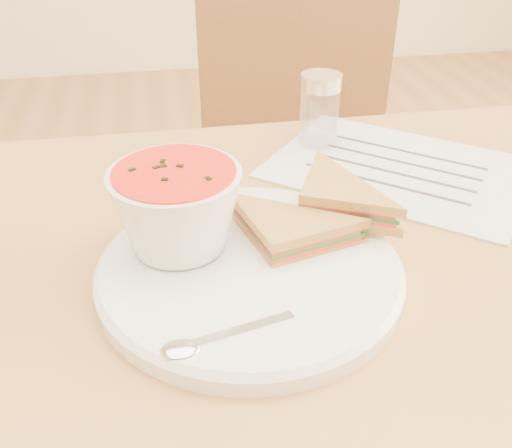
{
  "coord_description": "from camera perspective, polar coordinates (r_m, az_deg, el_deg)",
  "views": [
    {
      "loc": [
        -0.18,
        -0.47,
        1.11
      ],
      "look_at": [
        -0.09,
        -0.01,
        0.8
      ],
      "focal_mm": 40.0,
      "sensor_mm": 36.0,
      "label": 1
    }
  ],
  "objects": [
    {
      "name": "plate",
      "position": [
        0.57,
        -0.63,
        -4.74
      ],
      "size": [
        0.37,
        0.37,
        0.02
      ],
      "primitive_type": null,
      "rotation": [
        0.0,
        0.0,
        -0.28
      ],
      "color": "white",
      "rests_on": "dining_table"
    },
    {
      "name": "paper_menu",
      "position": [
        0.79,
        13.88,
        5.47
      ],
      "size": [
        0.4,
        0.39,
        0.0
      ],
      "primitive_type": null,
      "rotation": [
        0.0,
        0.0,
        -0.7
      ],
      "color": "silver",
      "rests_on": "dining_table"
    },
    {
      "name": "condiment_shaker",
      "position": [
        0.83,
        6.37,
        11.23
      ],
      "size": [
        0.07,
        0.07,
        0.1
      ],
      "primitive_type": null,
      "rotation": [
        0.0,
        0.0,
        0.31
      ],
      "color": "silver",
      "rests_on": "dining_table"
    },
    {
      "name": "chair_far",
      "position": [
        1.24,
        3.29,
        2.75
      ],
      "size": [
        0.52,
        0.52,
        0.96
      ],
      "primitive_type": null,
      "rotation": [
        0.0,
        0.0,
        2.89
      ],
      "color": "brown",
      "rests_on": "floor"
    },
    {
      "name": "sandwich_half_a",
      "position": [
        0.54,
        1.61,
        -3.61
      ],
      "size": [
        0.13,
        0.13,
        0.03
      ],
      "primitive_type": null,
      "rotation": [
        0.0,
        0.0,
        0.24
      ],
      "color": "#C18C44",
      "rests_on": "plate"
    },
    {
      "name": "soup_bowl",
      "position": [
        0.56,
        -7.86,
        1.11
      ],
      "size": [
        0.13,
        0.13,
        0.09
      ],
      "primitive_type": null,
      "rotation": [
        0.0,
        0.0,
        0.03
      ],
      "color": "white",
      "rests_on": "plate"
    },
    {
      "name": "spoon",
      "position": [
        0.48,
        -2.03,
        -10.8
      ],
      "size": [
        0.17,
        0.07,
        0.01
      ],
      "primitive_type": null,
      "rotation": [
        0.0,
        0.0,
        0.25
      ],
      "color": "silver",
      "rests_on": "plate"
    },
    {
      "name": "sandwich_half_b",
      "position": [
        0.59,
        4.22,
        1.5
      ],
      "size": [
        0.15,
        0.15,
        0.03
      ],
      "primitive_type": null,
      "rotation": [
        0.0,
        0.0,
        -0.45
      ],
      "color": "#C18C44",
      "rests_on": "plate"
    }
  ]
}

